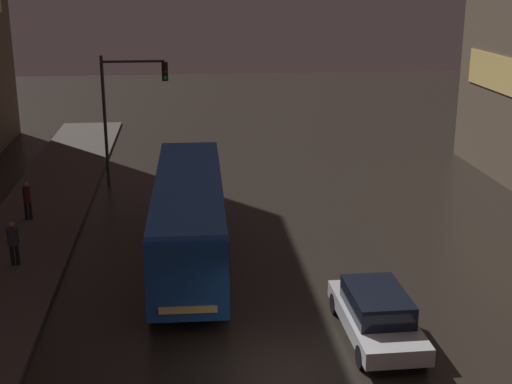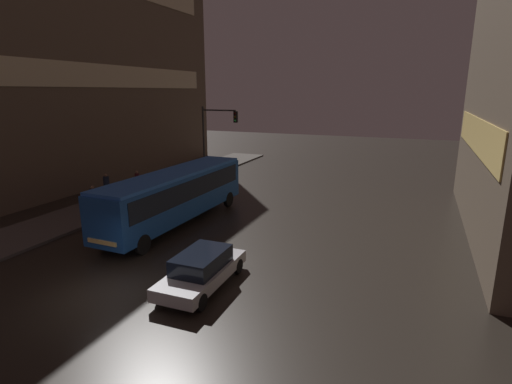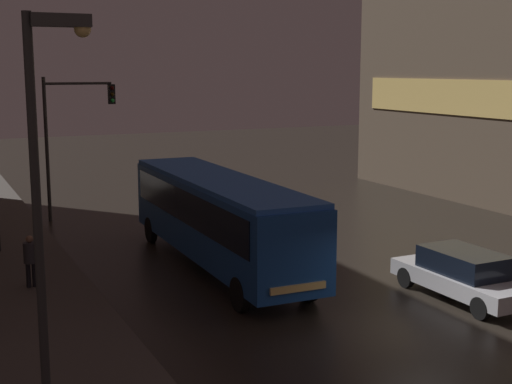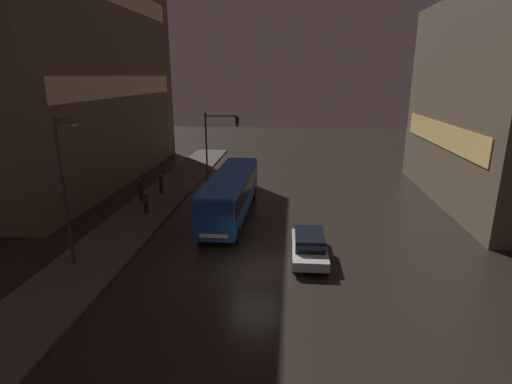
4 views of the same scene
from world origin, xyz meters
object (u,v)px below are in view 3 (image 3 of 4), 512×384
object	(u,v)px
traffic_light_main	(70,124)
car_taxi	(464,274)
street_lamp_sidewalk	(47,153)
bus_near	(218,212)
pedestrian_mid	(30,256)

from	to	relation	value
traffic_light_main	car_taxi	bearing A→B (deg)	-63.86
car_taxi	street_lamp_sidewalk	distance (m)	13.23
traffic_light_main	street_lamp_sidewalk	xyz separation A→B (m)	(-4.08, -18.82, 0.88)
car_taxi	bus_near	bearing A→B (deg)	-50.67
car_taxi	street_lamp_sidewalk	size ratio (longest dim) A/B	0.61
car_taxi	pedestrian_mid	world-z (taller)	pedestrian_mid
pedestrian_mid	traffic_light_main	bearing A→B (deg)	137.73
car_taxi	traffic_light_main	distance (m)	18.93
pedestrian_mid	street_lamp_sidewalk	size ratio (longest dim) A/B	0.21
street_lamp_sidewalk	traffic_light_main	bearing A→B (deg)	77.76
bus_near	traffic_light_main	xyz separation A→B (m)	(-2.87, 10.37, 2.40)
street_lamp_sidewalk	car_taxi	bearing A→B (deg)	9.87
bus_near	traffic_light_main	world-z (taller)	traffic_light_main
bus_near	traffic_light_main	size ratio (longest dim) A/B	1.85
pedestrian_mid	bus_near	bearing A→B (deg)	66.44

